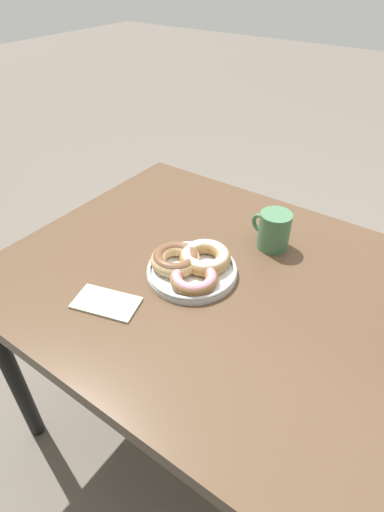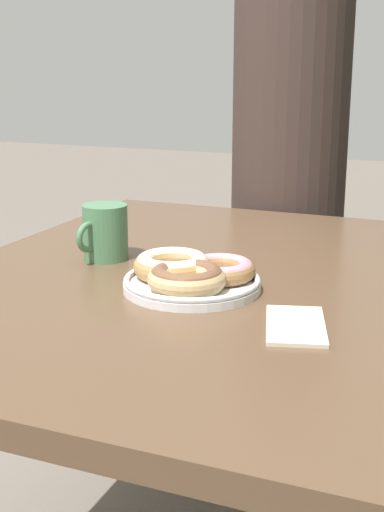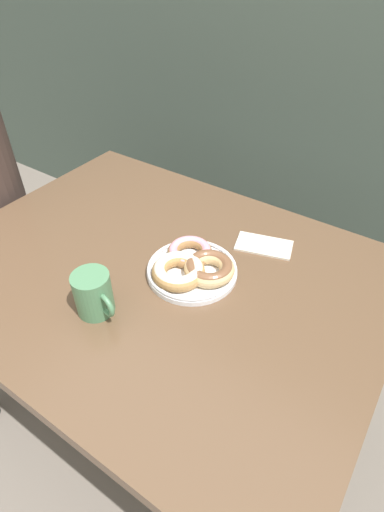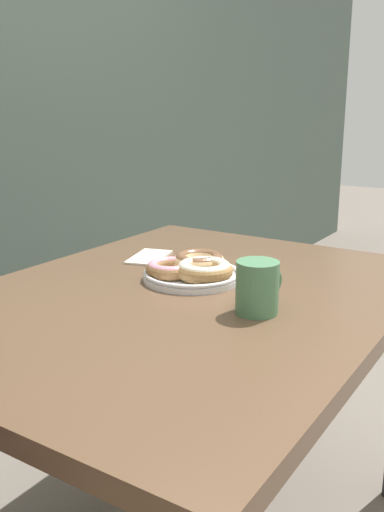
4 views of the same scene
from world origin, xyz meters
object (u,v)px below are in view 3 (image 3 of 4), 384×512
dining_table (158,286)px  coffee_mug (94,294)px  donut_plate (192,266)px  napkin (264,245)px

dining_table → coffee_mug: size_ratio=9.59×
dining_table → coffee_mug: 0.24m
dining_table → donut_plate: donut_plate is taller
napkin → dining_table: bearing=-128.9°
donut_plate → coffee_mug: 0.26m
dining_table → napkin: napkin is taller
donut_plate → napkin: (0.10, 0.21, -0.03)m
dining_table → napkin: bearing=51.1°
coffee_mug → napkin: coffee_mug is taller
coffee_mug → donut_plate: bearing=63.2°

